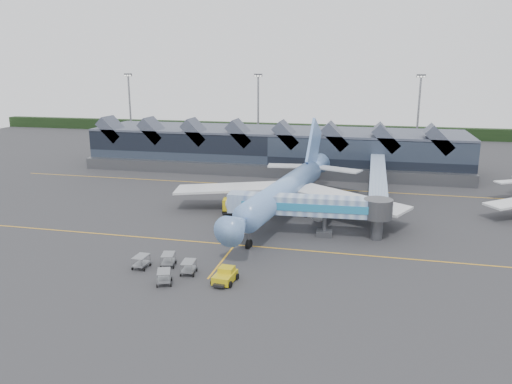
% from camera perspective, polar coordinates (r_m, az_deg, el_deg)
% --- Properties ---
extents(ground, '(260.00, 260.00, 0.00)m').
position_cam_1_polar(ground, '(78.14, -0.86, -4.08)').
color(ground, '#2B2B2D').
rests_on(ground, ground).
extents(taxi_stripes, '(120.00, 60.00, 0.01)m').
position_cam_1_polar(taxi_stripes, '(87.44, 0.73, -2.08)').
color(taxi_stripes, gold).
rests_on(taxi_stripes, ground).
extents(tree_line_far, '(260.00, 4.00, 4.00)m').
position_cam_1_polar(tree_line_far, '(184.25, 7.51, 7.03)').
color(tree_line_far, black).
rests_on(tree_line_far, ground).
extents(terminal, '(90.00, 22.25, 12.52)m').
position_cam_1_polar(terminal, '(123.12, 2.19, 5.00)').
color(terminal, black).
rests_on(terminal, ground).
extents(light_masts, '(132.40, 42.56, 22.45)m').
position_cam_1_polar(light_masts, '(135.35, 14.54, 8.64)').
color(light_masts, gray).
rests_on(light_masts, ground).
extents(main_airliner, '(40.69, 47.18, 15.16)m').
position_cam_1_polar(main_airliner, '(84.07, 3.57, 0.37)').
color(main_airliner, '#6387C9').
rests_on(main_airliner, ground).
extents(jet_bridge, '(24.08, 4.56, 6.13)m').
position_cam_1_polar(jet_bridge, '(73.73, 7.16, -1.74)').
color(jet_bridge, '#6B83B2').
rests_on(jet_bridge, ground).
extents(fuel_truck, '(3.86, 9.72, 3.23)m').
position_cam_1_polar(fuel_truck, '(87.52, -2.64, -0.85)').
color(fuel_truck, black).
rests_on(fuel_truck, ground).
extents(pushback_tug, '(2.70, 4.00, 1.70)m').
position_cam_1_polar(pushback_tug, '(58.94, -3.56, -9.57)').
color(pushback_tug, gold).
rests_on(pushback_tug, ground).
extents(baggage_carts, '(8.04, 7.74, 1.62)m').
position_cam_1_polar(baggage_carts, '(62.29, -10.31, -8.29)').
color(baggage_carts, gray).
rests_on(baggage_carts, ground).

